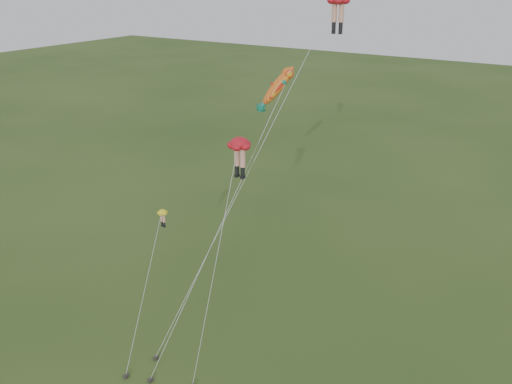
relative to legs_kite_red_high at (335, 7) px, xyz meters
The scene contains 5 objects.
ground 25.65m from the legs_kite_red_high, 116.65° to the right, with size 300.00×300.00×0.00m, color #274418.
legs_kite_red_high is the anchor object (origin of this frame).
legs_kite_red_mid 11.36m from the legs_kite_red_high, 105.24° to the right, with size 2.07×5.12×16.09m.
legs_kite_yellow 20.59m from the legs_kite_red_high, 158.39° to the right, with size 5.11×10.14×7.74m.
fish_kite 6.68m from the legs_kite_red_high, behind, with size 3.59×14.04×19.35m.
Camera 1 is at (21.17, -25.03, 25.44)m, focal length 40.00 mm.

